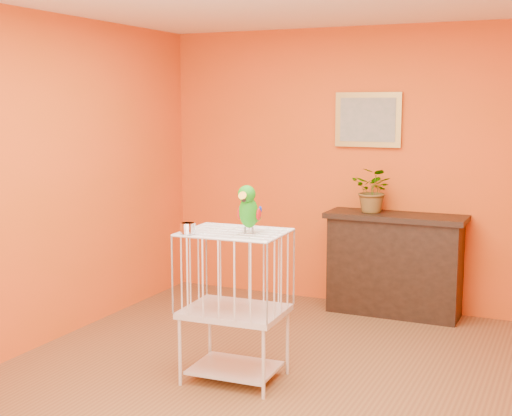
% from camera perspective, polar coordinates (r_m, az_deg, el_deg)
% --- Properties ---
extents(ground, '(4.50, 4.50, 0.00)m').
position_cam_1_polar(ground, '(4.95, 1.30, -14.19)').
color(ground, brown).
rests_on(ground, ground).
extents(room_shell, '(4.50, 4.50, 4.50)m').
position_cam_1_polar(room_shell, '(4.58, 1.37, 4.43)').
color(room_shell, '#E14D15').
rests_on(room_shell, ground).
extents(console_cabinet, '(1.24, 0.45, 0.92)m').
position_cam_1_polar(console_cabinet, '(6.56, 11.00, -4.44)').
color(console_cabinet, black).
rests_on(console_cabinet, ground).
extents(potted_plant, '(0.45, 0.48, 0.32)m').
position_cam_1_polar(potted_plant, '(6.53, 9.44, 1.05)').
color(potted_plant, '#26722D').
rests_on(potted_plant, console_cabinet).
extents(framed_picture, '(0.62, 0.04, 0.50)m').
position_cam_1_polar(framed_picture, '(6.67, 8.95, 6.99)').
color(framed_picture, '#AA8C3C').
rests_on(framed_picture, room_shell).
extents(birdcage, '(0.70, 0.55, 1.04)m').
position_cam_1_polar(birdcage, '(4.91, -1.72, -7.67)').
color(birdcage, beige).
rests_on(birdcage, ground).
extents(feed_cup, '(0.10, 0.10, 0.07)m').
position_cam_1_polar(feed_cup, '(4.72, -5.47, -1.62)').
color(feed_cup, silver).
rests_on(feed_cup, birdcage).
extents(parrot, '(0.16, 0.30, 0.33)m').
position_cam_1_polar(parrot, '(4.69, -0.59, -0.07)').
color(parrot, '#59544C').
rests_on(parrot, birdcage).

